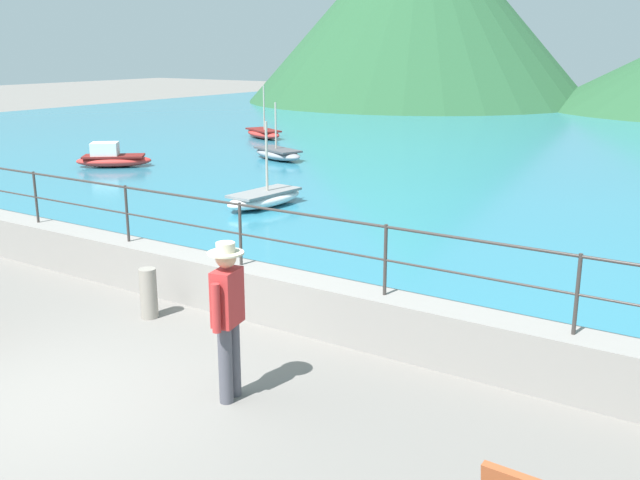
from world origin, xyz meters
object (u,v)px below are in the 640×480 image
Objects in this scene: bollard at (149,293)px; boat_5 at (112,158)px; person_walking at (228,313)px; boat_2 at (265,198)px; boat_7 at (263,133)px; boat_6 at (278,153)px.

boat_5 is (-10.47, 8.40, -0.03)m from bollard.
person_walking is 0.74× the size of boat_2.
boat_5 is 8.37m from boat_7.
bollard is 14.30m from boat_6.
person_walking is at bearing -54.97° from boat_6.
person_walking is 16.18m from boat_5.
boat_6 is (-7.05, 12.44, -0.10)m from bollard.
boat_2 reaches higher than boat_5.
boat_6 is at bearing 125.03° from person_walking.
boat_7 reaches higher than person_walking.
boat_2 is at bearing -14.57° from boat_5.
bollard is at bearing -60.44° from boat_6.
boat_6 is at bearing 124.36° from boat_2.
person_walking is 0.71× the size of boat_6.
boat_7 reaches higher than boat_6.
boat_7 is at bearing 126.98° from person_walking.
person_walking is 16.70m from boat_6.
boat_7 is at bearing 128.01° from boat_2.
boat_5 is at bearing 165.43° from boat_2.
bollard is 7.10m from boat_2.
person_walking is at bearing -36.52° from boat_5.
boat_7 reaches higher than boat_5.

